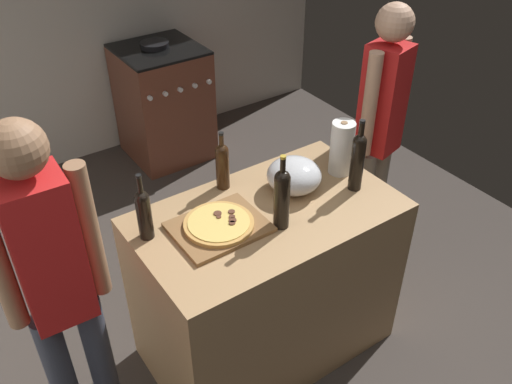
# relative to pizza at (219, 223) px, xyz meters

# --- Properties ---
(ground_plane) EXTENTS (4.39, 3.71, 0.02)m
(ground_plane) POSITION_rel_pizza_xyz_m (0.25, 0.88, -0.95)
(ground_plane) COLOR #3F3833
(counter) EXTENTS (1.22, 0.71, 0.91)m
(counter) POSITION_rel_pizza_xyz_m (0.25, -0.02, -0.49)
(counter) COLOR tan
(counter) RESTS_ON ground_plane
(cutting_board) EXTENTS (0.40, 0.32, 0.02)m
(cutting_board) POSITION_rel_pizza_xyz_m (-0.00, -0.00, -0.02)
(cutting_board) COLOR olive
(cutting_board) RESTS_ON counter
(pizza) EXTENTS (0.31, 0.31, 0.03)m
(pizza) POSITION_rel_pizza_xyz_m (0.00, 0.00, 0.00)
(pizza) COLOR tan
(pizza) RESTS_ON cutting_board
(mixing_bowl) EXTENTS (0.26, 0.26, 0.16)m
(mixing_bowl) POSITION_rel_pizza_xyz_m (0.45, 0.05, 0.05)
(mixing_bowl) COLOR #B2B2B7
(mixing_bowl) RESTS_ON counter
(paper_towel_roll) EXTENTS (0.12, 0.12, 0.28)m
(paper_towel_roll) POSITION_rel_pizza_xyz_m (0.74, 0.04, 0.11)
(paper_towel_roll) COLOR white
(paper_towel_roll) RESTS_ON counter
(wine_bottle_dark) EXTENTS (0.06, 0.06, 0.32)m
(wine_bottle_dark) POSITION_rel_pizza_xyz_m (-0.28, 0.13, 0.10)
(wine_bottle_dark) COLOR black
(wine_bottle_dark) RESTS_ON counter
(wine_bottle_green) EXTENTS (0.07, 0.07, 0.37)m
(wine_bottle_green) POSITION_rel_pizza_xyz_m (0.70, -0.10, 0.13)
(wine_bottle_green) COLOR black
(wine_bottle_green) RESTS_ON counter
(wine_bottle_clear) EXTENTS (0.06, 0.06, 0.30)m
(wine_bottle_clear) POSITION_rel_pizza_xyz_m (0.18, 0.26, 0.10)
(wine_bottle_clear) COLOR #331E0F
(wine_bottle_clear) RESTS_ON counter
(wine_bottle_amber) EXTENTS (0.07, 0.07, 0.36)m
(wine_bottle_amber) POSITION_rel_pizza_xyz_m (0.24, -0.13, 0.13)
(wine_bottle_amber) COLOR black
(wine_bottle_amber) RESTS_ON counter
(stove) EXTENTS (0.61, 0.64, 0.96)m
(stove) POSITION_rel_pizza_xyz_m (0.73, 2.08, -0.48)
(stove) COLOR brown
(stove) RESTS_ON ground_plane
(person_in_stripes) EXTENTS (0.40, 0.21, 1.66)m
(person_in_stripes) POSITION_rel_pizza_xyz_m (-0.70, 0.01, 0.02)
(person_in_stripes) COLOR #383D4C
(person_in_stripes) RESTS_ON ground_plane
(person_in_red) EXTENTS (0.35, 0.24, 1.64)m
(person_in_red) POSITION_rel_pizza_xyz_m (1.18, 0.22, -0.01)
(person_in_red) COLOR slate
(person_in_red) RESTS_ON ground_plane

